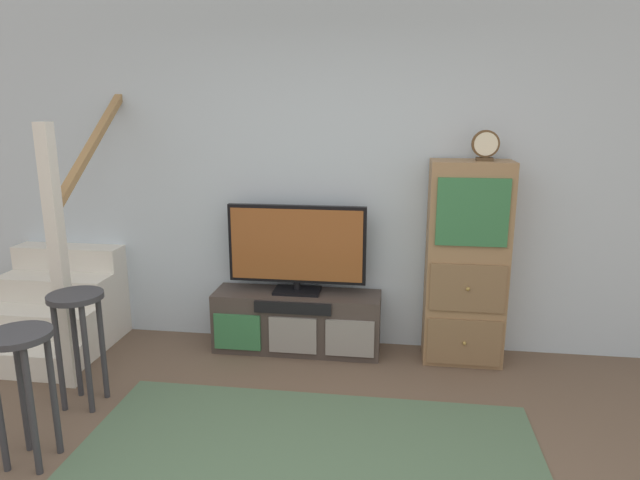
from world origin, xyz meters
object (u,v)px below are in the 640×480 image
at_px(television, 297,247).
at_px(side_cabinet, 466,264).
at_px(desk_clock, 485,145).
at_px(media_console, 297,322).
at_px(bar_stool_near, 22,368).
at_px(bar_stool_far, 78,324).

bearing_deg(television, side_cabinet, -0.62).
bearing_deg(side_cabinet, desk_clock, -10.79).
xyz_separation_m(media_console, television, (-0.00, 0.02, 0.60)).
bearing_deg(bar_stool_near, side_cabinet, 33.62).
distance_m(desk_clock, bar_stool_near, 3.18).
height_order(television, desk_clock, desk_clock).
distance_m(bar_stool_near, bar_stool_far, 0.61).
relative_size(desk_clock, bar_stool_near, 0.28).
distance_m(media_console, side_cabinet, 1.38).
bearing_deg(television, bar_stool_far, -139.80).
relative_size(television, desk_clock, 5.00).
relative_size(television, side_cabinet, 0.70).
bearing_deg(media_console, television, 90.00).
height_order(desk_clock, bar_stool_near, desk_clock).
relative_size(television, bar_stool_near, 1.41).
height_order(media_console, side_cabinet, side_cabinet).
relative_size(desk_clock, bar_stool_far, 0.28).
height_order(television, bar_stool_near, television).
bearing_deg(television, desk_clock, -1.21).
xyz_separation_m(television, bar_stool_near, (-1.17, -1.64, -0.28)).
bearing_deg(desk_clock, side_cabinet, 169.21).
bearing_deg(media_console, side_cabinet, 0.46).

